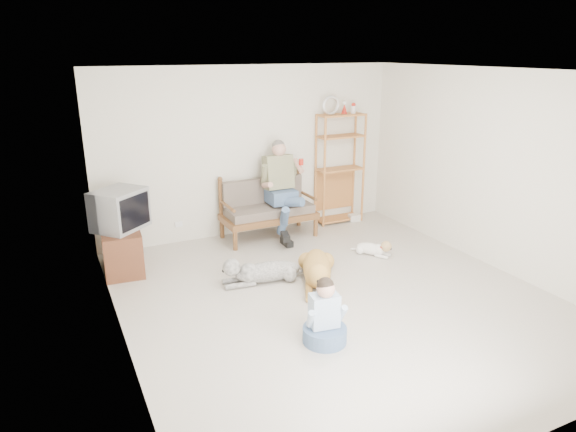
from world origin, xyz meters
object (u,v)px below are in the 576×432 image
etagere (340,168)px  tv_stand (122,249)px  loveseat (267,207)px  golden_retriever (317,270)px

etagere → tv_stand: (-3.79, -0.53, -0.67)m
etagere → tv_stand: bearing=-172.0°
loveseat → tv_stand: loveseat is taller
golden_retriever → etagere: bearing=80.1°
loveseat → etagere: 1.52m
etagere → loveseat: bearing=-174.4°
etagere → tv_stand: size_ratio=2.34×
tv_stand → etagere: bearing=13.0°
loveseat → etagere: bearing=5.1°
tv_stand → golden_retriever: size_ratio=0.67×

